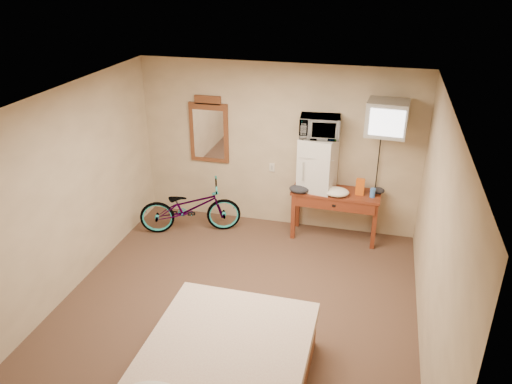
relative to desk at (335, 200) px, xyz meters
The scene contains 13 objects.
room 2.30m from the desk, 114.91° to the right, with size 4.60×4.64×2.50m.
desk is the anchor object (origin of this frame).
mini_fridge 0.60m from the desk, 167.71° to the left, with size 0.55×0.53×0.79m.
microwave 1.11m from the desk, 167.68° to the left, with size 0.55×0.37×0.30m, color silver.
snack_bag 0.41m from the desk, ahead, with size 0.12×0.07×0.24m, color #D85A13.
blue_cup 0.55m from the desk, ahead, with size 0.07×0.07×0.13m, color #4380E4.
cloth_cream 0.21m from the desk, 83.30° to the right, with size 0.36×0.28×0.11m, color white.
cloth_dark_a 0.56m from the desk, 164.90° to the right, with size 0.29×0.22×0.11m, color black.
cloth_dark_b 0.62m from the desk, 11.85° to the left, with size 0.19×0.15×0.08m, color black.
crt_television 1.40m from the desk, ahead, with size 0.56×0.62×0.46m.
wall_mirror 2.17m from the desk, behind, with size 0.61×0.04×1.04m.
bicycle 2.17m from the desk, behind, with size 0.53×1.52×0.80m, color black.
bed 3.46m from the desk, 101.09° to the right, with size 1.52×2.01×0.90m.
Camera 1 is at (1.43, -4.57, 3.79)m, focal length 35.00 mm.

